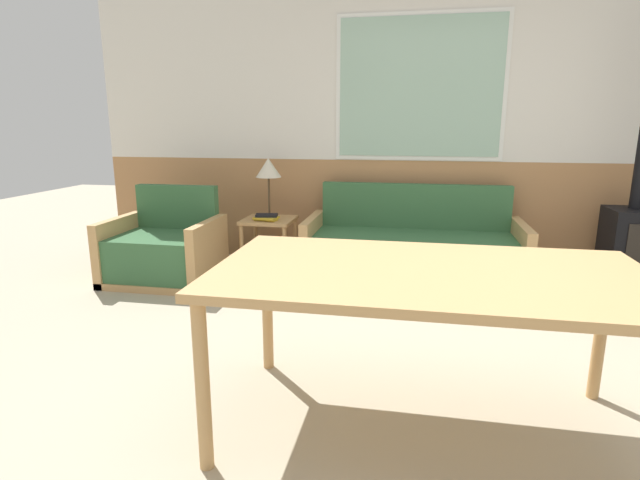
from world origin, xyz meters
name	(u,v)px	position (x,y,z in m)	size (l,w,h in m)	color
ground_plane	(468,403)	(0.00, 0.00, 0.00)	(16.00, 16.00, 0.00)	#B2A58C
wall_back	(450,126)	(-0.02, 2.63, 1.37)	(7.20, 0.09, 2.70)	#AD7A4C
couch	(412,252)	(-0.32, 2.10, 0.25)	(1.94, 0.81, 0.84)	tan
armchair	(165,252)	(-2.53, 1.62, 0.26)	(0.95, 0.75, 0.84)	tan
side_table	(269,228)	(-1.70, 2.17, 0.41)	(0.48, 0.48, 0.50)	tan
table_lamp	(268,170)	(-1.72, 2.25, 0.96)	(0.25, 0.25, 0.58)	#4C3823
book_stack	(266,217)	(-1.70, 2.08, 0.53)	(0.24, 0.19, 0.06)	gold
dining_table	(429,284)	(-0.24, -0.26, 0.71)	(1.88, 1.02, 0.78)	tan
wood_stove	(636,221)	(1.54, 2.19, 0.60)	(0.44, 0.44, 2.48)	black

